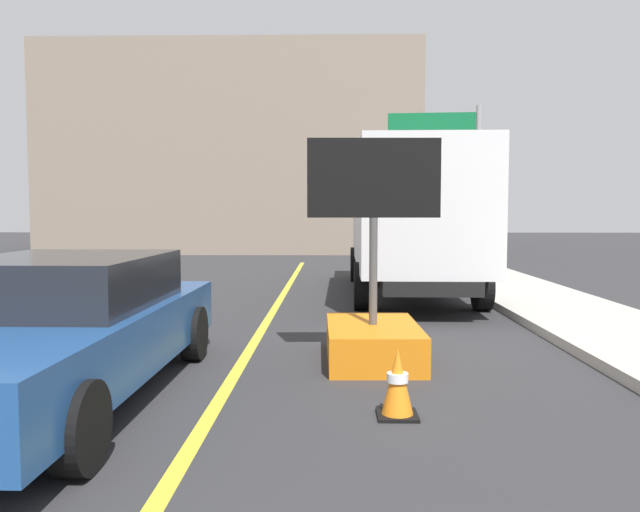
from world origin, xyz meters
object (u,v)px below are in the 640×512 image
Objects in this scene: highway_guide_sign at (452,159)px; arrow_board_trailer at (373,322)px; box_truck at (410,217)px; pickup_car at (57,328)px; traffic_cone_mid_lane at (398,383)px.

arrow_board_trailer is at bearing -105.19° from highway_guide_sign.
highway_guide_sign is (1.88, 5.19, 1.70)m from box_truck.
highway_guide_sign is at bearing 74.81° from arrow_board_trailer.
pickup_car is at bearing -152.85° from arrow_board_trailer.
box_truck is at bearing 60.73° from pickup_car.
arrow_board_trailer is 0.35× the size of box_truck.
traffic_cone_mid_lane is (0.08, -2.11, -0.18)m from arrow_board_trailer.
highway_guide_sign is (6.24, 12.97, 2.72)m from pickup_car.
box_truck is 1.56× the size of highway_guide_sign.
highway_guide_sign reaches higher than box_truck.
traffic_cone_mid_lane is (-3.00, -13.46, -3.12)m from highway_guide_sign.
arrow_board_trailer is at bearing -101.03° from box_truck.
highway_guide_sign reaches higher than traffic_cone_mid_lane.
highway_guide_sign is (3.08, 11.35, 2.94)m from arrow_board_trailer.
highway_guide_sign reaches higher than arrow_board_trailer.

